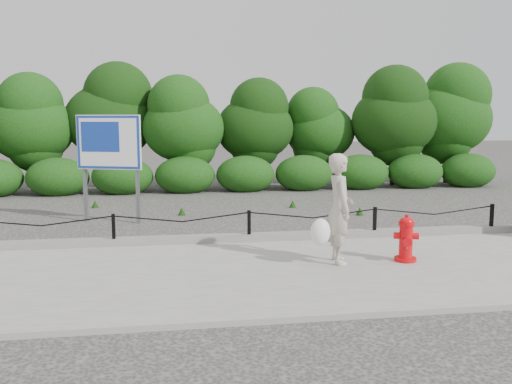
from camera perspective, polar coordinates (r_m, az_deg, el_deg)
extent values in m
plane|color=#2D2B28|center=(10.37, -0.73, -5.65)|extent=(90.00, 90.00, 0.00)
cube|color=gray|center=(8.45, 1.21, -8.49)|extent=(14.00, 4.00, 0.08)
cube|color=slate|center=(10.38, -0.78, -4.78)|extent=(14.00, 0.22, 0.14)
cube|color=black|center=(10.24, -14.75, -3.90)|extent=(0.06, 0.06, 0.60)
cube|color=black|center=(10.29, -0.74, -3.59)|extent=(0.06, 0.06, 0.60)
cube|color=black|center=(10.92, 12.38, -3.11)|extent=(0.06, 0.06, 0.60)
cube|color=black|center=(12.04, 23.55, -2.57)|extent=(0.06, 0.06, 0.60)
cylinder|color=black|center=(10.41, -21.66, -2.78)|extent=(2.50, 0.02, 0.02)
cylinder|color=black|center=(10.15, -7.75, -2.56)|extent=(2.50, 0.02, 0.02)
cylinder|color=black|center=(10.49, 6.04, -2.19)|extent=(2.50, 0.02, 0.02)
cylinder|color=black|center=(11.39, 18.29, -1.75)|extent=(2.50, 0.02, 0.02)
cylinder|color=black|center=(19.58, -22.40, 2.91)|extent=(0.18, 0.18, 1.90)
ellipsoid|color=#1D4C11|center=(19.53, -22.60, 6.81)|extent=(2.82, 2.44, 3.04)
cylinder|color=black|center=(19.54, -14.99, 3.53)|extent=(0.18, 0.18, 2.11)
ellipsoid|color=#1D4C11|center=(19.49, -15.14, 7.86)|extent=(3.12, 2.70, 3.37)
cylinder|color=black|center=(18.65, -7.56, 3.18)|extent=(0.18, 0.18, 1.88)
ellipsoid|color=#1D4C11|center=(18.59, -7.63, 7.22)|extent=(2.78, 2.40, 3.00)
cylinder|color=black|center=(19.26, -0.12, 3.36)|extent=(0.18, 0.18, 1.86)
ellipsoid|color=#1D4C11|center=(19.21, -0.12, 7.23)|extent=(2.75, 2.38, 2.97)
cylinder|color=black|center=(20.19, 6.74, 3.31)|extent=(0.18, 0.18, 1.72)
ellipsoid|color=#1D4C11|center=(20.13, 6.80, 6.74)|extent=(2.55, 2.20, 2.75)
cylinder|color=black|center=(20.25, 14.21, 3.66)|extent=(0.18, 0.18, 2.09)
ellipsoid|color=#1D4C11|center=(20.20, 14.35, 7.80)|extent=(3.09, 2.67, 3.34)
cylinder|color=black|center=(21.60, 19.43, 3.80)|extent=(0.18, 0.18, 2.16)
ellipsoid|color=#1D4C11|center=(21.56, 19.61, 7.82)|extent=(3.20, 2.77, 3.46)
cylinder|color=red|center=(9.29, 15.43, -6.82)|extent=(0.45, 0.45, 0.06)
cylinder|color=red|center=(9.22, 15.50, -5.02)|extent=(0.28, 0.28, 0.54)
cylinder|color=red|center=(9.16, 15.57, -3.25)|extent=(0.33, 0.33, 0.05)
ellipsoid|color=red|center=(9.16, 15.57, -3.06)|extent=(0.29, 0.29, 0.17)
cylinder|color=red|center=(9.14, 15.60, -2.48)|extent=(0.08, 0.08, 0.05)
cylinder|color=red|center=(9.19, 14.59, -4.46)|extent=(0.13, 0.14, 0.11)
cylinder|color=red|center=(9.22, 16.45, -4.48)|extent=(0.13, 0.14, 0.11)
cylinder|color=red|center=(9.06, 15.62, -5.05)|extent=(0.18, 0.16, 0.15)
cylinder|color=slate|center=(9.10, 15.65, -5.51)|extent=(0.01, 0.05, 0.12)
imported|color=#B4AB9A|center=(8.79, 8.77, -1.73)|extent=(0.47, 0.68, 1.78)
ellipsoid|color=white|center=(8.61, 6.80, -4.18)|extent=(0.32, 0.25, 0.43)
cube|color=slate|center=(13.23, -17.61, 2.35)|extent=(0.09, 0.09, 2.49)
cube|color=slate|center=(12.66, -12.40, 2.31)|extent=(0.09, 0.09, 2.49)
cube|color=white|center=(12.84, -15.26, 5.07)|extent=(1.48, 0.57, 1.24)
cube|color=#15369C|center=(12.82, -15.31, 5.07)|extent=(1.44, 0.52, 1.21)
cube|color=#15369C|center=(12.89, -16.10, 5.60)|extent=(0.88, 0.32, 0.68)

